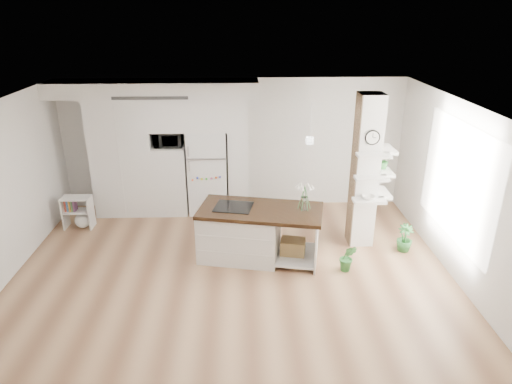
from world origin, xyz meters
TOP-DOWN VIEW (x-y plane):
  - floor at (0.00, 0.00)m, footprint 7.00×6.00m
  - room at (0.00, 0.00)m, footprint 7.04×6.04m
  - cabinet_wall at (-1.45, 2.67)m, footprint 4.00×0.71m
  - refrigerator at (-0.53, 2.68)m, footprint 0.78×0.69m
  - column at (2.38, 1.13)m, footprint 0.69×0.90m
  - window at (3.48, 0.30)m, footprint 0.00×2.40m
  - pendant_light at (1.70, 0.15)m, footprint 0.12×0.12m
  - kitchen_island at (0.24, 0.74)m, footprint 2.17×1.34m
  - bookshelf at (-2.98, 1.95)m, footprint 0.55×0.33m
  - floor_plant_a at (1.86, 0.21)m, footprint 0.32×0.28m
  - floor_plant_b at (3.00, 0.84)m, footprint 0.30×0.30m
  - microwave at (-1.27, 2.62)m, footprint 0.54×0.37m
  - shelf_plant at (2.63, 1.30)m, footprint 0.27×0.23m
  - decor_bowl at (2.30, 0.90)m, footprint 0.22×0.22m

SIDE VIEW (x-z plane):
  - floor at x=0.00m, z-range -0.01..0.01m
  - floor_plant_a at x=1.86m, z-range 0.00..0.49m
  - floor_plant_b at x=3.00m, z-range 0.00..0.49m
  - bookshelf at x=-2.98m, z-range -0.04..0.60m
  - kitchen_island at x=0.24m, z-range -0.27..1.21m
  - refrigerator at x=-0.53m, z-range 0.00..1.75m
  - decor_bowl at x=2.30m, z-range 0.98..1.03m
  - column at x=2.38m, z-range 0.00..2.70m
  - window at x=3.48m, z-range 0.30..2.70m
  - cabinet_wall at x=-1.45m, z-range 0.16..2.86m
  - shelf_plant at x=2.63m, z-range 1.38..1.67m
  - microwave at x=-1.27m, z-range 1.42..1.72m
  - room at x=0.00m, z-range 0.50..3.22m
  - pendant_light at x=1.70m, z-range 2.07..2.17m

